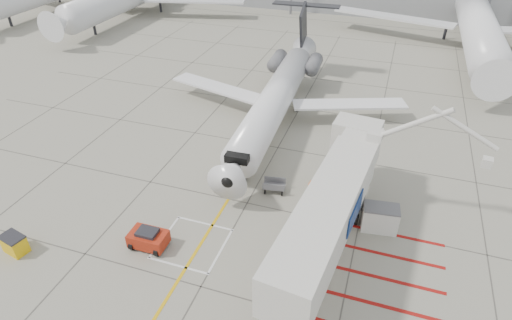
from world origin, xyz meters
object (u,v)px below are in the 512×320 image
(spill_bin, at_px, (14,244))
(pushback_tug, at_px, (148,238))
(regional_jet, at_px, (269,94))
(jet_bridge, at_px, (325,223))

(spill_bin, bearing_deg, pushback_tug, 34.14)
(pushback_tug, height_order, spill_bin, pushback_tug)
(regional_jet, relative_size, pushback_tug, 13.12)
(jet_bridge, xyz_separation_m, pushback_tug, (-10.75, -1.65, -2.95))
(jet_bridge, bearing_deg, regional_jet, 124.61)
(pushback_tug, xyz_separation_m, spill_bin, (-7.72, -3.09, -0.05))
(spill_bin, bearing_deg, jet_bridge, 26.72)
(pushback_tug, bearing_deg, spill_bin, -158.96)
(regional_jet, bearing_deg, jet_bridge, -64.07)
(pushback_tug, distance_m, spill_bin, 8.32)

